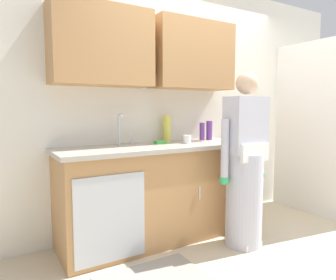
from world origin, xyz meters
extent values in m
plane|color=beige|center=(0.00, 0.00, 0.00)|extent=(9.00, 9.00, 0.00)
cube|color=silver|center=(0.00, 1.05, 1.35)|extent=(4.80, 0.10, 2.70)
cube|color=#B27F4C|center=(-1.04, 0.83, 1.85)|extent=(0.91, 0.34, 0.70)
cube|color=#B27F4C|center=(-0.05, 0.83, 1.85)|extent=(0.91, 0.34, 0.70)
cube|color=silver|center=(1.45, 0.40, 1.05)|extent=(0.04, 1.10, 2.10)
cube|color=#B27F4C|center=(-0.55, 0.70, 0.45)|extent=(1.90, 0.60, 0.90)
cube|color=#B7BABF|center=(-1.15, 0.39, 0.41)|extent=(0.60, 0.01, 0.72)
cylinder|color=silver|center=(-0.27, 0.39, 0.50)|extent=(0.01, 0.01, 0.12)
cylinder|color=silver|center=(0.16, 0.39, 0.50)|extent=(0.01, 0.01, 0.12)
cube|color=#A8A093|center=(-0.55, 0.70, 0.92)|extent=(1.96, 0.66, 0.04)
cube|color=#B7BABF|center=(-0.85, 0.70, 0.92)|extent=(0.50, 0.36, 0.03)
cylinder|color=#B7BABF|center=(-0.89, 0.85, 1.09)|extent=(0.02, 0.02, 0.30)
sphere|color=#B7BABF|center=(-0.89, 0.79, 1.23)|extent=(0.04, 0.04, 0.04)
cylinder|color=#B7BABF|center=(-0.76, 0.85, 0.99)|extent=(0.02, 0.02, 0.10)
cube|color=white|center=(0.08, 0.14, 0.03)|extent=(0.20, 0.26, 0.06)
cylinder|color=silver|center=(0.08, 0.16, 0.44)|extent=(0.34, 0.34, 0.88)
cube|color=silver|center=(0.08, 0.16, 1.14)|extent=(0.38, 0.22, 0.52)
sphere|color=#D2AB87|center=(0.08, 0.16, 1.52)|extent=(0.20, 0.20, 0.20)
cube|color=white|center=(0.08, 0.04, 0.90)|extent=(0.32, 0.04, 0.16)
cylinder|color=silver|center=(-0.15, 0.18, 0.93)|extent=(0.07, 0.07, 0.55)
sphere|color=#33B266|center=(-0.15, 0.18, 0.65)|extent=(0.09, 0.09, 0.09)
cylinder|color=silver|center=(0.31, 0.18, 0.93)|extent=(0.07, 0.07, 0.55)
sphere|color=#33B266|center=(0.31, 0.18, 0.65)|extent=(0.09, 0.09, 0.09)
cube|color=gray|center=(-0.96, 0.05, 0.01)|extent=(0.80, 0.50, 0.01)
cylinder|color=#D8D14C|center=(-0.32, 0.91, 1.08)|extent=(0.08, 0.08, 0.28)
cylinder|color=#66388C|center=(0.20, 0.85, 1.05)|extent=(0.07, 0.07, 0.21)
cylinder|color=#66388C|center=(0.11, 0.85, 1.04)|extent=(0.06, 0.06, 0.20)
cylinder|color=white|center=(-0.23, 0.65, 0.98)|extent=(0.08, 0.08, 0.09)
cube|color=silver|center=(0.21, 0.59, 0.94)|extent=(0.08, 0.24, 0.01)
cube|color=#4CBF4C|center=(-0.47, 0.79, 0.96)|extent=(0.11, 0.07, 0.03)
camera|label=1|loc=(-2.00, -1.92, 1.29)|focal=33.18mm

